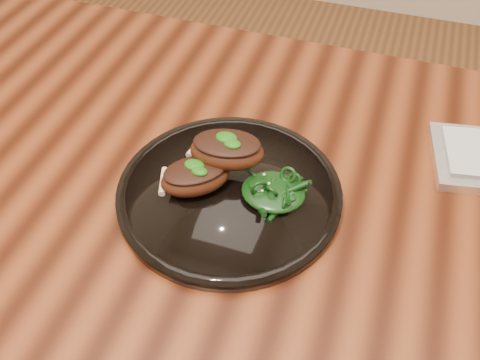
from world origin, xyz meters
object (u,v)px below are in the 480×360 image
object	(u,v)px
lamb_chop_front	(195,176)
desk	(266,240)
plate	(229,193)
greens_heap	(274,189)

from	to	relation	value
lamb_chop_front	desk	bearing A→B (deg)	12.09
plate	lamb_chop_front	distance (m)	0.05
lamb_chop_front	greens_heap	distance (m)	0.10
lamb_chop_front	plate	bearing A→B (deg)	14.09
desk	greens_heap	size ratio (longest dim) A/B	19.24
lamb_chop_front	greens_heap	bearing A→B (deg)	9.03
plate	lamb_chop_front	bearing A→B (deg)	-165.91
greens_heap	desk	bearing A→B (deg)	149.46
plate	lamb_chop_front	world-z (taller)	lamb_chop_front
lamb_chop_front	greens_heap	xyz separation A→B (m)	(0.10, 0.02, -0.01)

